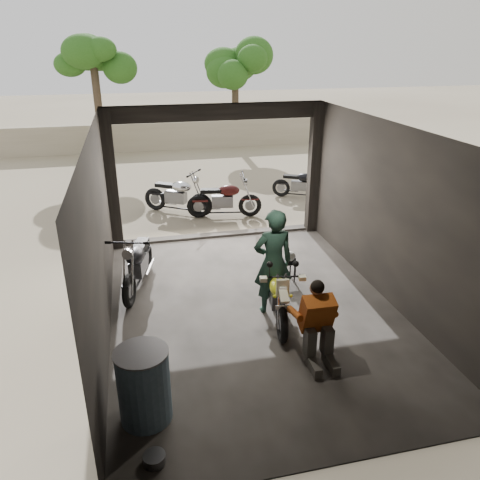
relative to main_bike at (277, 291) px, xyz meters
name	(u,v)px	position (x,y,z in m)	size (l,w,h in m)	color
ground	(253,309)	(-0.30, 0.41, -0.55)	(80.00, 80.00, 0.00)	#7A6D56
garage	(247,233)	(-0.30, 0.96, 0.73)	(7.00, 7.13, 3.20)	#2D2B28
boundary_wall	(174,136)	(-0.30, 14.41, 0.05)	(18.00, 0.30, 1.20)	gray
tree_left	(93,55)	(-3.30, 12.91, 3.43)	(2.20, 2.20, 5.60)	#382B1E
tree_right	(235,64)	(2.50, 14.41, 3.01)	(2.20, 2.20, 5.00)	#382B1E
main_bike	(277,291)	(0.00, 0.00, 0.00)	(0.68, 1.66, 1.11)	white
left_bike	(137,260)	(-2.28, 1.71, 0.05)	(0.73, 1.78, 1.20)	black
outside_bike_a	(177,192)	(-1.06, 5.88, 0.06)	(0.75, 1.81, 1.23)	black
outside_bike_b	(224,196)	(0.14, 5.26, 0.05)	(0.73, 1.77, 1.20)	#461211
outside_bike_c	(301,182)	(2.76, 6.39, -0.03)	(0.64, 1.55, 1.05)	black
rider	(273,262)	(0.00, 0.28, 0.41)	(0.70, 0.46, 1.92)	#172E26
mechanic	(320,327)	(0.25, -1.25, 0.06)	(0.63, 0.85, 1.23)	#C55B1A
stool	(286,264)	(0.62, 1.34, -0.19)	(0.31, 0.31, 0.44)	black
helmet	(290,256)	(0.67, 1.29, -0.01)	(0.23, 0.24, 0.22)	white
oil_drum	(144,386)	(-2.30, -1.85, -0.04)	(0.66, 0.66, 1.02)	#486479
sign_post	(329,172)	(2.56, 3.99, 0.90)	(0.73, 0.08, 2.18)	black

